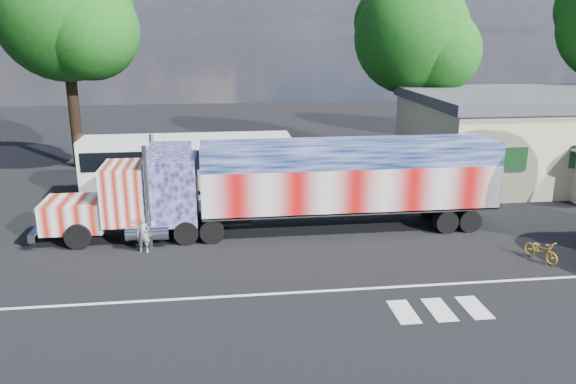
{
  "coord_description": "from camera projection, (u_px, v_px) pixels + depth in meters",
  "views": [
    {
      "loc": [
        -2.94,
        -20.54,
        8.76
      ],
      "look_at": [
        0.0,
        3.0,
        1.9
      ],
      "focal_mm": 35.0,
      "sensor_mm": 36.0,
      "label": 1
    }
  ],
  "objects": [
    {
      "name": "tree_ne_a",
      "position": [
        414.0,
        37.0,
        37.69
      ],
      "size": [
        8.15,
        7.76,
        12.23
      ],
      "color": "black",
      "rests_on": "ground"
    },
    {
      "name": "coach_bus",
      "position": [
        188.0,
        165.0,
        30.6
      ],
      "size": [
        11.18,
        2.6,
        3.25
      ],
      "color": "white",
      "rests_on": "ground"
    },
    {
      "name": "ground",
      "position": [
        297.0,
        258.0,
        22.37
      ],
      "size": [
        100.0,
        100.0,
        0.0
      ],
      "primitive_type": "plane",
      "color": "black"
    },
    {
      "name": "lane_markings",
      "position": [
        363.0,
        299.0,
        18.98
      ],
      "size": [
        30.0,
        2.67,
        0.01
      ],
      "color": "silver",
      "rests_on": "ground"
    },
    {
      "name": "tree_nw_a",
      "position": [
        66.0,
        13.0,
        34.7
      ],
      "size": [
        9.01,
        8.59,
        14.15
      ],
      "color": "black",
      "rests_on": "ground"
    },
    {
      "name": "semi_truck",
      "position": [
        294.0,
        183.0,
        24.89
      ],
      "size": [
        20.29,
        3.2,
        4.32
      ],
      "color": "black",
      "rests_on": "ground"
    },
    {
      "name": "bicycle",
      "position": [
        541.0,
        250.0,
        22.1
      ],
      "size": [
        1.02,
        1.7,
        0.85
      ],
      "primitive_type": "imported",
      "rotation": [
        0.0,
        0.0,
        0.3
      ],
      "color": "gold",
      "rests_on": "ground"
    },
    {
      "name": "woman",
      "position": [
        143.0,
        235.0,
        22.84
      ],
      "size": [
        0.59,
        0.43,
        1.5
      ],
      "primitive_type": "imported",
      "rotation": [
        0.0,
        0.0,
        -0.13
      ],
      "color": "slate",
      "rests_on": "ground"
    }
  ]
}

